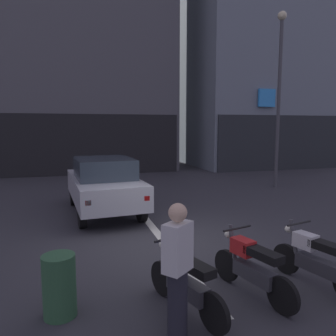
# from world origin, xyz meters

# --- Properties ---
(ground_plane) EXTENTS (120.00, 120.00, 0.00)m
(ground_plane) POSITION_xyz_m (0.00, 0.00, 0.00)
(ground_plane) COLOR #333338
(lane_centre_line) EXTENTS (0.20, 18.00, 0.01)m
(lane_centre_line) POSITION_xyz_m (0.00, 6.00, 0.00)
(lane_centre_line) COLOR silver
(lane_centre_line) RESTS_ON ground
(building_mid_block) EXTENTS (9.71, 7.35, 17.02)m
(building_mid_block) POSITION_xyz_m (-0.87, 14.75, 8.49)
(building_mid_block) COLOR #56565B
(building_mid_block) RESTS_ON ground
(building_far_right) EXTENTS (8.57, 9.74, 14.44)m
(building_far_right) POSITION_xyz_m (9.93, 14.75, 7.21)
(building_far_right) COLOR gray
(building_far_right) RESTS_ON ground
(car_silver_crossing_near) EXTENTS (2.08, 4.23, 1.64)m
(car_silver_crossing_near) POSITION_xyz_m (-1.04, 2.96, 0.89)
(car_silver_crossing_near) COLOR black
(car_silver_crossing_near) RESTS_ON ground
(street_lamp) EXTENTS (0.36, 0.36, 7.12)m
(street_lamp) POSITION_xyz_m (6.33, 5.24, 4.31)
(street_lamp) COLOR #47474C
(street_lamp) RESTS_ON ground
(motorcycle_blue_row_leftmost) EXTENTS (0.67, 1.61, 0.98)m
(motorcycle_blue_row_leftmost) POSITION_xyz_m (-0.47, -2.64, 0.46)
(motorcycle_blue_row_leftmost) COLOR black
(motorcycle_blue_row_leftmost) RESTS_ON ground
(motorcycle_red_row_left_mid) EXTENTS (0.60, 1.63, 0.98)m
(motorcycle_red_row_left_mid) POSITION_xyz_m (0.64, -2.50, 0.46)
(motorcycle_red_row_left_mid) COLOR black
(motorcycle_red_row_left_mid) RESTS_ON ground
(motorcycle_white_row_centre) EXTENTS (0.59, 1.64, 0.98)m
(motorcycle_white_row_centre) POSITION_xyz_m (1.75, -2.54, 0.46)
(motorcycle_white_row_centre) COLOR black
(motorcycle_white_row_centre) RESTS_ON ground
(person_by_motorcycles) EXTENTS (0.42, 0.40, 1.67)m
(person_by_motorcycles) POSITION_xyz_m (-0.75, -3.18, 0.86)
(person_by_motorcycles) COLOR #23232D
(person_by_motorcycles) RESTS_ON ground
(trash_bin) EXTENTS (0.44, 0.44, 0.85)m
(trash_bin) POSITION_xyz_m (-2.11, -2.27, 0.42)
(trash_bin) COLOR #2D5938
(trash_bin) RESTS_ON ground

